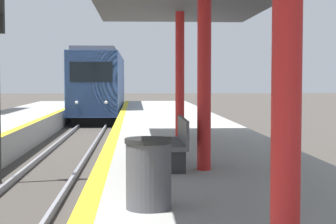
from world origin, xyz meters
name	(u,v)px	position (x,y,z in m)	size (l,w,h in m)	color
train	(101,85)	(0.00, 34.64, 2.19)	(2.76, 16.08, 4.31)	black
trash_bin	(149,173)	(2.45, 4.49, 1.36)	(0.60, 0.60, 0.89)	#4C4C51
bench	(176,141)	(3.04, 7.82, 1.40)	(0.44, 1.83, 0.92)	#4C4C51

